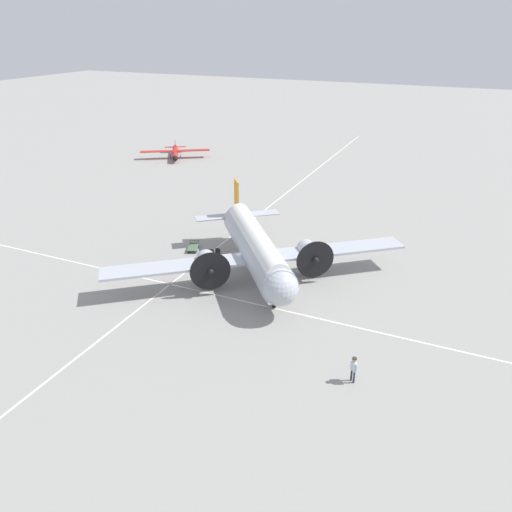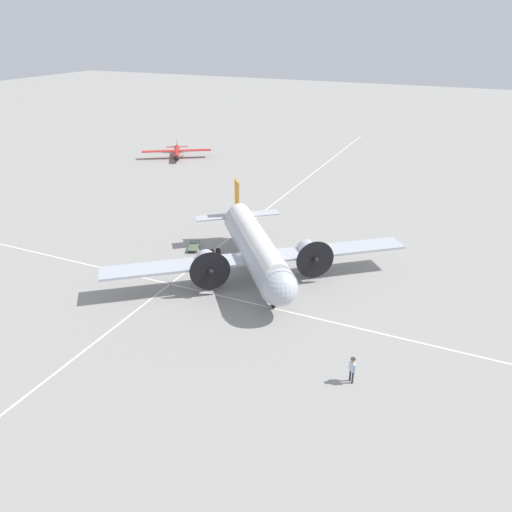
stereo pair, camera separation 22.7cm
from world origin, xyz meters
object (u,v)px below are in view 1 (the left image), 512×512
Objects in this scene: suitcase_near_door at (212,252)px; suitcase_upright_spare at (218,251)px; crew_foreground at (354,367)px; airliner_main at (257,249)px; baggage_cart at (193,247)px; light_aircraft_distant at (175,153)px.

suitcase_upright_spare is (0.41, 0.42, 0.01)m from suitcase_near_door.
crew_foreground is 20.50m from suitcase_near_door.
crew_foreground is 20.43m from suitcase_upright_spare.
airliner_main reaches higher than crew_foreground.
suitcase_upright_spare reaches higher than baggage_cart.
light_aircraft_distant is (-20.63, 29.17, 0.57)m from baggage_cart.
suitcase_near_door is at bearing 58.97° from baggage_cart.
crew_foreground is 0.18× the size of light_aircraft_distant.
light_aircraft_distant reaches higher than baggage_cart.
light_aircraft_distant is at bearing -176.66° from airliner_main.
crew_foreground is 22.45m from baggage_cart.
airliner_main is 9.82× the size of baggage_cart.
airliner_main reaches higher than suitcase_near_door.
suitcase_near_door is at bearing -179.28° from crew_foreground.
suitcase_upright_spare is 37.21m from light_aircraft_distant.
suitcase_near_door is at bearing 5.73° from light_aircraft_distant.
crew_foreground reaches higher than suitcase_upright_spare.
suitcase_near_door is 0.98× the size of suitcase_upright_spare.
light_aircraft_distant is (-39.18, 41.79, -0.23)m from crew_foreground.
suitcase_upright_spare reaches higher than suitcase_near_door.
light_aircraft_distant reaches higher than suitcase_near_door.
crew_foreground is at bearing -38.57° from suitcase_upright_spare.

